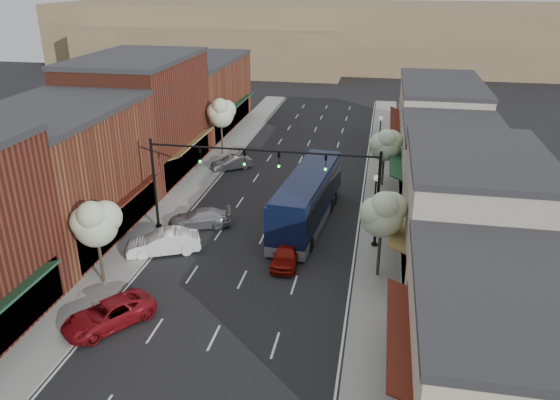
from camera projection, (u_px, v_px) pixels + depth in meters
The scene contains 28 objects.
ground at pixel (234, 297), 32.34m from camera, with size 160.00×160.00×0.00m, color black.
sidewalk_left at pixel (199, 179), 50.52m from camera, with size 2.80×73.00×0.15m, color gray.
sidewalk_right at pixel (382, 192), 47.62m from camera, with size 2.80×73.00×0.15m, color gray.
curb_left at pixel (213, 180), 50.28m from camera, with size 0.25×73.00×0.17m, color gray.
curb_right at pixel (366, 191), 47.86m from camera, with size 0.25×73.00×0.17m, color gray.
bldg_left_midnear at pixel (59, 174), 38.43m from camera, with size 10.14×14.10×9.40m.
bldg_left_midfar at pixel (141, 116), 50.83m from camera, with size 10.14×14.10×10.90m.
bldg_left_far at pixel (197, 94), 65.80m from camera, with size 10.14×18.10×8.40m.
bldg_right_near at pixel (503, 347), 23.41m from camera, with size 9.14×12.10×5.90m.
bldg_right_midnear at pixel (470, 214), 33.90m from camera, with size 9.14×12.10×7.90m.
bldg_right_midfar at pixel (450, 164), 45.06m from camera, with size 9.14×12.10×6.40m.
bldg_right_far at pixel (438, 117), 57.55m from camera, with size 9.14×16.10×7.40m.
hill_far at pixel (349, 34), 111.56m from camera, with size 120.00×30.00×12.00m, color #7A6647.
hill_near at pixel (215, 49), 105.78m from camera, with size 50.00×20.00×8.00m, color #7A6647.
signal_mast_right at pixel (343, 183), 36.83m from camera, with size 8.22×0.46×7.00m.
signal_mast_left at pixel (185, 173), 38.77m from camera, with size 8.22×0.46×7.00m.
tree_right_near at pixel (383, 213), 32.75m from camera, with size 2.85×2.65×5.95m.
tree_right_far at pixel (385, 144), 47.42m from camera, with size 2.85×2.65×5.43m.
tree_left_near at pixel (96, 222), 32.08m from camera, with size 2.85×2.65×5.69m.
tree_left_far at pixel (221, 112), 55.49m from camera, with size 2.85×2.65×6.13m.
lamp_post_near at pixel (375, 194), 39.34m from camera, with size 0.44×0.44×4.44m.
lamp_post_far at pixel (380, 130), 55.20m from camera, with size 0.44×0.44×4.44m.
coach_bus at pixel (308, 198), 41.11m from camera, with size 4.04×13.11×3.94m.
red_hatchback at pixel (287, 254), 35.81m from camera, with size 1.68×4.17×1.42m, color maroon.
parked_car_a at pixel (109, 314), 29.50m from camera, with size 2.32×5.02×1.40m, color maroon.
parked_car_b at pixel (163, 242), 37.08m from camera, with size 1.72×4.94×1.63m, color white.
parked_car_c at pixel (200, 218), 41.03m from camera, with size 1.92×4.71×1.37m, color #96969B.
parked_car_e at pixel (231, 163), 53.05m from camera, with size 1.37×3.94×1.30m, color gray.
Camera 1 is at (7.86, -26.60, 17.80)m, focal length 35.00 mm.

